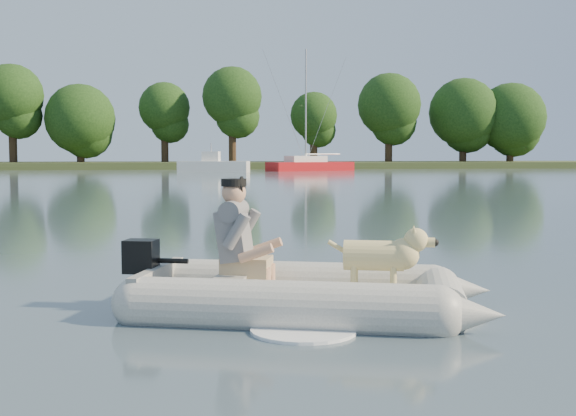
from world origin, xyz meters
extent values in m
plane|color=slate|center=(0.00, 0.00, 0.00)|extent=(160.00, 160.00, 0.00)
cube|color=#47512D|center=(0.00, 62.00, 0.25)|extent=(160.00, 12.00, 0.70)
cylinder|color=#332316|center=(-15.65, 61.01, 2.12)|extent=(0.70, 0.70, 4.24)
sphere|color=#2B521B|center=(-15.65, 61.01, 6.48)|extent=(5.55, 5.55, 5.55)
cylinder|color=#332316|center=(-9.90, 61.33, 1.47)|extent=(0.70, 0.70, 2.94)
sphere|color=#2B521B|center=(-9.90, 61.33, 4.49)|extent=(6.27, 6.27, 6.27)
cylinder|color=#332316|center=(-2.42, 61.95, 1.84)|extent=(0.70, 0.70, 3.67)
sphere|color=#2B521B|center=(-2.42, 61.95, 5.61)|extent=(4.69, 4.69, 4.69)
cylinder|color=#332316|center=(3.70, 60.15, 2.15)|extent=(0.70, 0.70, 4.29)
sphere|color=#2B521B|center=(3.70, 60.15, 6.56)|extent=(5.43, 5.43, 5.43)
cylinder|color=#332316|center=(11.30, 60.43, 1.61)|extent=(0.70, 0.70, 3.21)
sphere|color=#2B521B|center=(11.30, 60.43, 4.91)|extent=(4.41, 4.41, 4.41)
cylinder|color=#332316|center=(18.70, 61.04, 1.97)|extent=(0.70, 0.70, 3.94)
sphere|color=#2B521B|center=(18.70, 61.04, 6.02)|extent=(6.03, 6.03, 6.03)
cylinder|color=#332316|center=(26.27, 61.31, 1.76)|extent=(0.70, 0.70, 3.52)
sphere|color=#2B521B|center=(26.27, 61.31, 5.37)|extent=(6.68, 6.68, 6.68)
cylinder|color=#332316|center=(31.05, 61.08, 1.61)|extent=(0.70, 0.70, 3.21)
sphere|color=#2B521B|center=(31.05, 61.08, 4.91)|extent=(6.79, 6.79, 6.79)
cube|color=#B11417|center=(9.21, 50.71, 0.27)|extent=(7.36, 4.62, 0.88)
cube|color=white|center=(8.80, 50.55, 0.93)|extent=(3.47, 2.64, 0.53)
cylinder|color=#A5A5AA|center=(8.80, 50.55, 5.13)|extent=(0.14, 0.14, 8.84)
camera|label=1|loc=(-1.16, -5.85, 1.35)|focal=45.00mm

